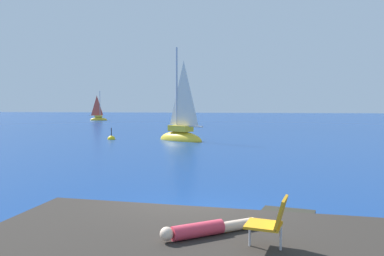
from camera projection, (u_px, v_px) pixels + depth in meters
ground_plane at (197, 220)px, 9.12m from camera, size 160.00×160.00×0.00m
shore_ledge at (193, 250)px, 6.51m from camera, size 7.50×4.09×0.60m
boulder_seaward at (129, 231)px, 8.33m from camera, size 1.05×0.98×0.66m
boulder_inland at (286, 232)px, 8.30m from camera, size 1.48×1.73×0.91m
sailboat_near at (181, 135)px, 27.25m from camera, size 3.86×3.19×7.21m
sailboat_far at (98, 118)px, 55.24m from camera, size 2.54×1.37×4.59m
person_sunbather at (205, 229)px, 6.35m from camera, size 1.55×1.07×0.25m
beach_chair at (271, 220)px, 5.78m from camera, size 0.70×0.62×0.80m
marker_buoy at (111, 139)px, 28.00m from camera, size 0.56×0.56×1.13m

